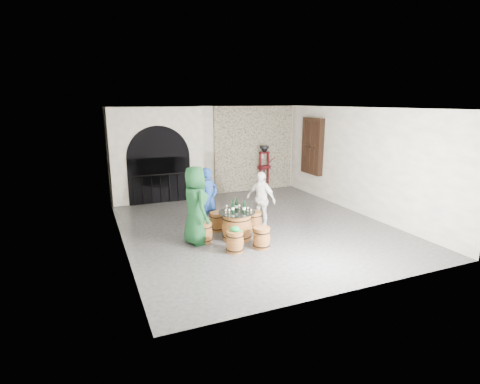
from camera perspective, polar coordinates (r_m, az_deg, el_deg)
name	(u,v)px	position (r m, az deg, el deg)	size (l,w,h in m)	color
ground	(255,226)	(10.43, 2.23, -5.19)	(8.00, 8.00, 0.00)	#2A2A2C
wall_back	(208,151)	(13.71, -4.83, 6.22)	(8.00, 8.00, 0.00)	white
wall_front	(354,207)	(6.72, 16.96, -2.26)	(8.00, 8.00, 0.00)	white
wall_left	(119,180)	(9.13, -17.99, 1.80)	(8.00, 8.00, 0.00)	white
wall_right	(360,161)	(11.93, 17.78, 4.48)	(8.00, 8.00, 0.00)	white
ceiling	(256,108)	(9.87, 2.41, 12.67)	(8.00, 8.00, 0.00)	beige
stone_facing_panel	(254,149)	(14.31, 2.15, 6.57)	(3.20, 0.12, 3.18)	#ACA389
arched_opening	(157,156)	(13.00, -12.48, 5.45)	(3.10, 0.60, 3.19)	white
shuttered_window	(312,146)	(13.73, 10.95, 6.87)	(0.23, 1.10, 2.00)	black
barrel_table	(237,226)	(9.37, -0.47, -5.13)	(0.92, 0.92, 0.71)	brown
barrel_stool_left	(204,232)	(9.24, -5.48, -6.15)	(0.42, 0.42, 0.50)	brown
barrel_stool_far	(217,222)	(10.02, -3.55, -4.51)	(0.42, 0.42, 0.50)	brown
barrel_stool_right	(254,221)	(10.07, 2.18, -4.40)	(0.42, 0.42, 0.50)	brown
barrel_stool_near_right	(262,238)	(8.87, 3.32, -6.98)	(0.42, 0.42, 0.50)	brown
barrel_stool_near_left	(235,242)	(8.63, -0.78, -7.56)	(0.42, 0.42, 0.50)	brown
green_cap	(235,229)	(8.52, -0.76, -5.66)	(0.26, 0.22, 0.12)	#0C8839
person_green	(195,205)	(9.00, -6.82, -2.05)	(0.93, 0.60, 1.90)	#113D1D
person_blue	(209,198)	(10.12, -4.78, -0.94)	(0.60, 0.40, 1.65)	navy
person_white	(261,199)	(10.20, 3.18, -1.13)	(0.90, 0.38, 1.54)	white
wine_bottle_left	(233,207)	(9.18, -1.09, -2.34)	(0.08, 0.08, 0.32)	black
wine_bottle_center	(244,207)	(9.18, 0.62, -2.33)	(0.08, 0.08, 0.32)	black
wine_bottle_right	(237,205)	(9.35, -0.52, -2.04)	(0.08, 0.08, 0.32)	black
tasting_glass_a	(229,211)	(9.16, -1.64, -2.91)	(0.05, 0.05, 0.10)	#B86923
tasting_glass_b	(248,209)	(9.32, 1.19, -2.61)	(0.05, 0.05, 0.10)	#B86923
tasting_glass_c	(227,207)	(9.50, -2.03, -2.30)	(0.05, 0.05, 0.10)	#B86923
tasting_glass_d	(239,206)	(9.54, -0.11, -2.22)	(0.05, 0.05, 0.10)	#B86923
tasting_glass_e	(251,211)	(9.15, 1.70, -2.93)	(0.05, 0.05, 0.10)	#B86923
tasting_glass_f	(226,211)	(9.14, -2.19, -2.95)	(0.05, 0.05, 0.10)	#B86923
side_barrel	(203,194)	(12.55, -5.69, -0.35)	(0.52, 0.52, 0.69)	brown
corking_press	(264,165)	(14.19, 3.71, 4.09)	(0.74, 0.47, 1.74)	#480C13
control_box	(261,155)	(14.38, 3.19, 5.59)	(0.18, 0.10, 0.22)	silver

